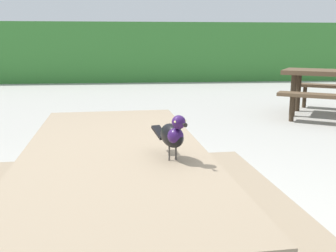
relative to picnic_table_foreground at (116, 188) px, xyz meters
name	(u,v)px	position (x,y,z in m)	size (l,w,h in m)	color
hedge_wall	(135,52)	(0.24, 10.44, 0.31)	(28.00, 1.27, 1.74)	#387A33
picnic_table_foreground	(116,188)	(0.00, 0.00, 0.00)	(1.78, 1.84, 0.74)	#84725B
bird_grackle	(173,134)	(0.23, -0.21, 0.29)	(0.13, 0.28, 0.18)	black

